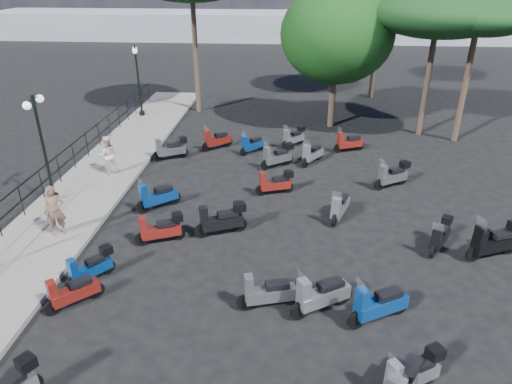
# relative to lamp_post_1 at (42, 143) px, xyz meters

# --- Properties ---
(ground) EXTENTS (120.00, 120.00, 0.00)m
(ground) POSITION_rel_lamp_post_1_xyz_m (7.33, -1.98, -2.39)
(ground) COLOR black
(ground) RESTS_ON ground
(sidewalk) EXTENTS (3.00, 30.00, 0.15)m
(sidewalk) POSITION_rel_lamp_post_1_xyz_m (0.83, 1.02, -2.31)
(sidewalk) COLOR slate
(sidewalk) RESTS_ON ground
(railing) EXTENTS (0.04, 26.04, 1.10)m
(railing) POSITION_rel_lamp_post_1_xyz_m (-0.47, 0.82, -1.49)
(railing) COLOR black
(railing) RESTS_ON sidewalk
(lamp_post_1) EXTENTS (0.31, 1.16, 3.92)m
(lamp_post_1) POSITION_rel_lamp_post_1_xyz_m (0.00, 0.00, 0.00)
(lamp_post_1) COLOR black
(lamp_post_1) RESTS_ON sidewalk
(lamp_post_2) EXTENTS (0.55, 1.11, 3.90)m
(lamp_post_2) POSITION_rel_lamp_post_1_xyz_m (0.00, 10.71, -0.01)
(lamp_post_2) COLOR black
(lamp_post_2) RESTS_ON sidewalk
(woman) EXTENTS (0.73, 0.61, 1.69)m
(woman) POSITION_rel_lamp_post_1_xyz_m (1.31, -2.33, -1.39)
(woman) COLOR brown
(woman) RESTS_ON sidewalk
(pedestrian_far) EXTENTS (0.97, 0.88, 1.61)m
(pedestrian_far) POSITION_rel_lamp_post_1_xyz_m (1.16, 2.55, -1.43)
(pedestrian_far) COLOR beige
(pedestrian_far) RESTS_ON sidewalk
(scooter_1) EXTENTS (1.20, 1.12, 1.23)m
(scooter_1) POSITION_rel_lamp_post_1_xyz_m (3.21, -5.48, -1.96)
(scooter_1) COLOR black
(scooter_1) RESTS_ON ground
(scooter_2) EXTENTS (1.06, 1.22, 1.18)m
(scooter_2) POSITION_rel_lamp_post_1_xyz_m (3.24, -4.42, -1.94)
(scooter_2) COLOR black
(scooter_2) RESTS_ON ground
(scooter_3) EXTENTS (1.39, 1.19, 1.37)m
(scooter_3) POSITION_rel_lamp_post_1_xyz_m (3.93, -0.12, -1.91)
(scooter_3) COLOR black
(scooter_3) RESTS_ON ground
(scooter_4) EXTENTS (1.52, 0.93, 1.31)m
(scooter_4) POSITION_rel_lamp_post_1_xyz_m (3.25, 4.56, -1.89)
(scooter_4) COLOR black
(scooter_4) RESTS_ON ground
(scooter_5) EXTENTS (1.33, 1.12, 1.31)m
(scooter_5) POSITION_rel_lamp_post_1_xyz_m (5.12, 6.01, -1.93)
(scooter_5) COLOR black
(scooter_5) RESTS_ON ground
(scooter_7) EXTENTS (1.64, 0.68, 1.33)m
(scooter_7) POSITION_rel_lamp_post_1_xyz_m (8.18, -5.14, -1.92)
(scooter_7) COLOR black
(scooter_7) RESTS_ON ground
(scooter_8) EXTENTS (1.51, 0.81, 1.27)m
(scooter_8) POSITION_rel_lamp_post_1_xyz_m (4.64, -2.32, -1.91)
(scooter_8) COLOR black
(scooter_8) RESTS_ON ground
(scooter_9) EXTENTS (1.66, 0.91, 1.40)m
(scooter_9) POSITION_rel_lamp_post_1_xyz_m (6.49, -1.68, -1.86)
(scooter_9) COLOR black
(scooter_9) RESTS_ON ground
(scooter_10) EXTENTS (1.46, 0.71, 1.20)m
(scooter_10) POSITION_rel_lamp_post_1_xyz_m (8.10, 1.41, -1.93)
(scooter_10) COLOR black
(scooter_10) RESTS_ON ground
(scooter_11) EXTENTS (1.08, 1.16, 1.19)m
(scooter_11) POSITION_rel_lamp_post_1_xyz_m (6.85, 5.61, -1.97)
(scooter_11) COLOR black
(scooter_11) RESTS_ON ground
(scooter_14) EXTENTS (1.41, 1.11, 1.31)m
(scooter_14) POSITION_rel_lamp_post_1_xyz_m (8.10, 4.05, -1.89)
(scooter_14) COLOR black
(scooter_14) RESTS_ON ground
(scooter_15) EXTENTS (1.14, 1.19, 1.19)m
(scooter_15) POSITION_rel_lamp_post_1_xyz_m (8.78, 6.68, -1.93)
(scooter_15) COLOR black
(scooter_15) RESTS_ON ground
(scooter_16) EXTENTS (1.41, 0.93, 1.24)m
(scooter_16) POSITION_rel_lamp_post_1_xyz_m (11.27, -7.47, -1.92)
(scooter_16) COLOR black
(scooter_16) RESTS_ON ground
(scooter_17) EXTENTS (1.63, 1.02, 1.43)m
(scooter_17) POSITION_rel_lamp_post_1_xyz_m (10.91, -5.43, -1.89)
(scooter_17) COLOR black
(scooter_17) RESTS_ON ground
(scooter_18) EXTENTS (1.61, 1.08, 1.45)m
(scooter_18) POSITION_rel_lamp_post_1_xyz_m (9.53, -5.19, -1.88)
(scooter_18) COLOR black
(scooter_18) RESTS_ON ground
(scooter_19) EXTENTS (0.79, 1.56, 1.30)m
(scooter_19) POSITION_rel_lamp_post_1_xyz_m (10.41, -0.35, -1.93)
(scooter_19) COLOR black
(scooter_19) RESTS_ON ground
(scooter_20) EXTENTS (1.00, 1.38, 1.28)m
(scooter_20) POSITION_rel_lamp_post_1_xyz_m (9.61, 4.56, -1.94)
(scooter_20) COLOR black
(scooter_20) RESTS_ON ground
(scooter_21) EXTENTS (1.51, 0.79, 1.26)m
(scooter_21) POSITION_rel_lamp_post_1_xyz_m (11.37, 6.16, -1.95)
(scooter_21) COLOR black
(scooter_21) RESTS_ON ground
(scooter_24) EXTENTS (1.77, 0.95, 1.48)m
(scooter_24) POSITION_rel_lamp_post_1_xyz_m (14.81, -2.34, -1.83)
(scooter_24) COLOR black
(scooter_24) RESTS_ON ground
(scooter_25) EXTENTS (0.93, 1.34, 1.20)m
(scooter_25) POSITION_rel_lamp_post_1_xyz_m (13.33, -2.02, -1.93)
(scooter_25) COLOR black
(scooter_25) RESTS_ON ground
(scooter_26) EXTENTS (1.46, 1.01, 1.30)m
(scooter_26) POSITION_rel_lamp_post_1_xyz_m (12.70, 2.40, -1.89)
(scooter_26) COLOR black
(scooter_26) RESTS_ON ground
(broadleaf_tree) EXTENTS (5.75, 5.75, 7.25)m
(broadleaf_tree) POSITION_rel_lamp_post_1_xyz_m (10.79, 10.00, 2.41)
(broadleaf_tree) COLOR #38281E
(broadleaf_tree) RESTS_ON ground
(pine_1) EXTENTS (6.43, 6.43, 7.05)m
(pine_1) POSITION_rel_lamp_post_1_xyz_m (15.34, 9.06, 3.52)
(pine_1) COLOR #38281E
(pine_1) RESTS_ON ground
(pine_3) EXTENTS (4.80, 4.80, 6.70)m
(pine_3) POSITION_rel_lamp_post_1_xyz_m (16.88, 8.15, 3.44)
(pine_3) COLOR #38281E
(pine_3) RESTS_ON ground
(distant_hills) EXTENTS (70.00, 8.00, 3.00)m
(distant_hills) POSITION_rel_lamp_post_1_xyz_m (7.33, 43.02, -0.89)
(distant_hills) COLOR gray
(distant_hills) RESTS_ON ground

